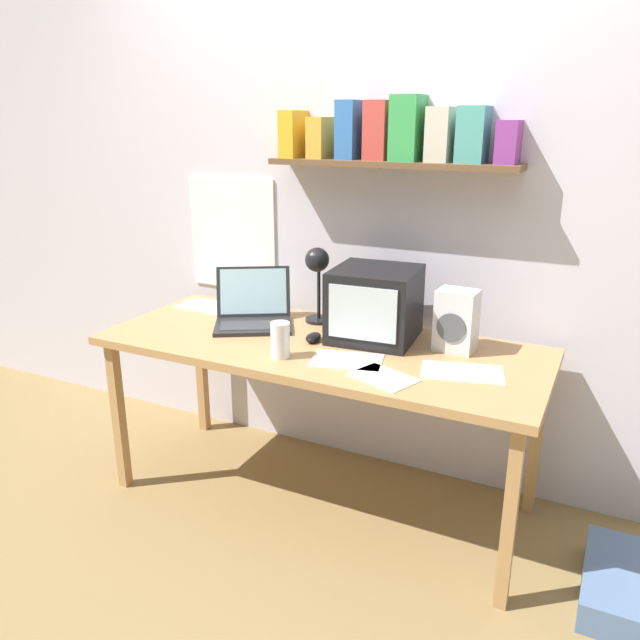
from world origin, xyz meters
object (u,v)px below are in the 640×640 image
(crt_monitor, at_px, (375,304))
(laptop, at_px, (253,311))
(desk_lamp, at_px, (317,271))
(open_notebook, at_px, (383,377))
(printed_handout, at_px, (347,360))
(space_heater, at_px, (456,321))
(juice_glass, at_px, (280,342))
(computer_mouse, at_px, (313,337))
(loose_paper_near_laptop, at_px, (462,372))
(loose_paper_near_monitor, at_px, (209,306))
(corner_desk, at_px, (320,356))

(crt_monitor, xyz_separation_m, laptop, (-0.57, -0.06, -0.09))
(laptop, bearing_deg, desk_lamp, -8.14)
(open_notebook, bearing_deg, printed_handout, 153.15)
(space_heater, relative_size, open_notebook, 0.93)
(laptop, relative_size, open_notebook, 1.68)
(desk_lamp, xyz_separation_m, open_notebook, (0.48, -0.44, -0.25))
(juice_glass, bearing_deg, printed_handout, 17.49)
(juice_glass, height_order, open_notebook, juice_glass)
(desk_lamp, height_order, computer_mouse, desk_lamp)
(space_heater, height_order, loose_paper_near_laptop, space_heater)
(loose_paper_near_monitor, relative_size, open_notebook, 1.15)
(computer_mouse, bearing_deg, corner_desk, -12.17)
(corner_desk, relative_size, open_notebook, 6.88)
(printed_handout, height_order, open_notebook, same)
(loose_paper_near_monitor, distance_m, printed_handout, 0.97)
(corner_desk, height_order, printed_handout, printed_handout)
(space_heater, bearing_deg, desk_lamp, 179.73)
(loose_paper_near_monitor, distance_m, open_notebook, 1.18)
(laptop, relative_size, desk_lamp, 1.26)
(corner_desk, bearing_deg, loose_paper_near_laptop, -5.10)
(loose_paper_near_laptop, distance_m, printed_handout, 0.44)
(corner_desk, bearing_deg, printed_handout, -36.44)
(juice_glass, distance_m, computer_mouse, 0.23)
(crt_monitor, xyz_separation_m, desk_lamp, (-0.29, 0.05, 0.10))
(space_heater, relative_size, printed_handout, 0.82)
(juice_glass, bearing_deg, laptop, 135.66)
(computer_mouse, bearing_deg, juice_glass, -98.42)
(laptop, distance_m, loose_paper_near_laptop, 1.01)
(desk_lamp, distance_m, loose_paper_near_laptop, 0.81)
(loose_paper_near_laptop, bearing_deg, crt_monitor, 154.27)
(loose_paper_near_monitor, xyz_separation_m, printed_handout, (0.90, -0.35, 0.00))
(computer_mouse, bearing_deg, laptop, 165.57)
(laptop, relative_size, loose_paper_near_monitor, 1.46)
(crt_monitor, distance_m, computer_mouse, 0.29)
(printed_handout, bearing_deg, loose_paper_near_laptop, 10.55)
(printed_handout, relative_size, open_notebook, 1.13)
(space_heater, xyz_separation_m, loose_paper_near_monitor, (-1.24, 0.06, -0.12))
(juice_glass, height_order, computer_mouse, juice_glass)
(desk_lamp, relative_size, juice_glass, 2.51)
(desk_lamp, height_order, loose_paper_near_laptop, desk_lamp)
(crt_monitor, distance_m, space_heater, 0.34)
(loose_paper_near_monitor, bearing_deg, open_notebook, -22.40)
(juice_glass, distance_m, printed_handout, 0.27)
(laptop, bearing_deg, computer_mouse, -44.65)
(juice_glass, distance_m, loose_paper_near_monitor, 0.79)
(space_heater, height_order, printed_handout, space_heater)
(space_heater, xyz_separation_m, loose_paper_near_laptop, (0.09, -0.22, -0.12))
(corner_desk, bearing_deg, loose_paper_near_monitor, 163.01)
(open_notebook, bearing_deg, space_heater, 68.25)
(corner_desk, bearing_deg, computer_mouse, 167.83)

